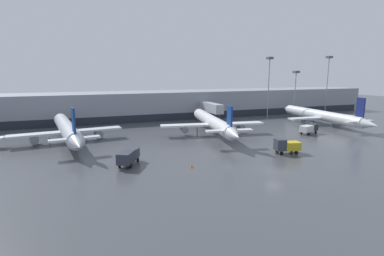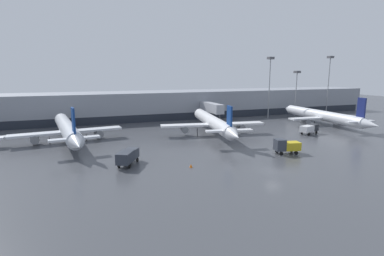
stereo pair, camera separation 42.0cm
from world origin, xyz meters
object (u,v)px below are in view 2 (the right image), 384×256
Objects in this scene: service_truck_0 at (128,156)px; traffic_cone_1 at (191,166)px; parked_jet_2 at (323,116)px; parked_jet_0 at (213,122)px; parked_jet_1 at (67,129)px; apron_light_mast_0 at (330,69)px; apron_light_mast_4 at (270,71)px; service_truck_1 at (309,128)px; apron_light_mast_3 at (297,80)px; service_truck_2 at (286,146)px.

traffic_cone_1 is (9.46, -5.00, -1.26)m from service_truck_0.
parked_jet_0 is at bearing 96.53° from parked_jet_2.
apron_light_mast_0 reaches higher than parked_jet_1.
parked_jet_1 is 66.49m from apron_light_mast_4.
apron_light_mast_0 reaches higher than parked_jet_0.
service_truck_1 reaches higher than traffic_cone_1.
parked_jet_0 reaches higher than traffic_cone_1.
parked_jet_0 is at bearing 58.01° from traffic_cone_1.
service_truck_1 is 40.37m from traffic_cone_1.
service_truck_0 is at bearing -149.56° from apron_light_mast_3.
parked_jet_0 is 0.98× the size of parked_jet_2.
apron_light_mast_0 is (34.30, 29.69, 15.09)m from service_truck_1.
apron_light_mast_4 is at bearing 59.21° from service_truck_1.
parked_jet_2 is 6.43× the size of service_truck_1.
parked_jet_0 is 26.82m from traffic_cone_1.
parked_jet_0 is at bearing 144.61° from service_truck_1.
service_truck_1 is (46.88, 10.12, -0.09)m from service_truck_0.
parked_jet_2 is 67.24× the size of traffic_cone_1.
parked_jet_1 is at bearing 125.91° from traffic_cone_1.
apron_light_mast_3 is (41.67, 20.74, 9.64)m from parked_jet_0.
apron_light_mast_4 is (-6.80, 17.84, 13.18)m from parked_jet_2.
parked_jet_0 is at bearing -63.01° from service_truck_2.
service_truck_2 is at bearing -140.13° from apron_light_mast_0.
apron_light_mast_0 is at bearing 5.21° from apron_light_mast_3.
apron_light_mast_0 reaches higher than apron_light_mast_3.
apron_light_mast_3 reaches higher than service_truck_1.
service_truck_1 is at bearing -98.48° from parked_jet_0.
apron_light_mast_0 is (91.20, 17.90, 13.67)m from parked_jet_1.
service_truck_2 is 0.24× the size of apron_light_mast_0.
apron_light_mast_0 reaches higher than service_truck_0.
apron_light_mast_4 reaches higher than service_truck_2.
parked_jet_1 is at bearing -168.90° from apron_light_mast_0.
apron_light_mast_4 reaches higher than service_truck_1.
service_truck_0 is 10.77m from traffic_cone_1.
traffic_cone_1 is at bearing 15.96° from service_truck_2.
service_truck_2 reaches higher than service_truck_0.
parked_jet_0 is 6.14× the size of service_truck_0.
parked_jet_2 is 1.87× the size of apron_light_mast_4.
parked_jet_1 is 70.17m from parked_jet_2.
parked_jet_2 is at bearing 17.96° from service_truck_1.
apron_light_mast_4 is at bearing 44.04° from traffic_cone_1.
service_truck_2 is 8.95× the size of traffic_cone_1.
traffic_cone_1 is at bearing -88.38° from service_truck_0.
apron_light_mast_3 reaches higher than traffic_cone_1.
service_truck_1 is 1.17× the size of service_truck_2.
apron_light_mast_3 is 0.78× the size of apron_light_mast_4.
service_truck_2 is at bearing -120.31° from apron_light_mast_4.
apron_light_mast_0 reaches higher than service_truck_1.
service_truck_1 is 0.29× the size of apron_light_mast_4.
apron_light_mast_4 is (-27.88, -2.41, -0.61)m from apron_light_mast_0.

